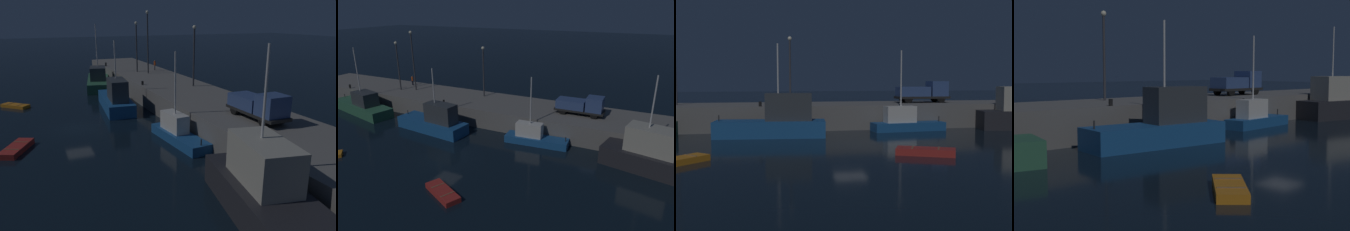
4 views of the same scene
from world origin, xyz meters
The scene contains 9 objects.
ground_plane centered at (0.00, 0.00, 0.00)m, with size 320.00×320.00×0.00m, color black.
pier_quay centered at (0.00, 12.68, 1.20)m, with size 69.52×8.14×2.41m.
fishing_trawler_red centered at (20.24, 6.40, 1.43)m, with size 12.58×5.94×9.13m.
fishing_boat_blue centered at (-5.39, 5.32, 1.28)m, with size 9.58×3.82×7.94m.
fishing_trawler_green centered at (6.95, 7.35, 0.85)m, with size 7.27×2.50×7.66m.
rowboat_white_mid centered at (-11.27, -5.47, 0.19)m, with size 3.26×3.29×0.41m.
lamp_post_central centered at (-3.54, 14.38, 6.60)m, with size 0.44×0.44×7.08m.
utility_truck centered at (10.89, 12.63, 3.59)m, with size 5.84×2.08×2.34m.
bollard_west centered at (-6.71, 9.04, 2.64)m, with size 0.28×0.28×0.46m, color black.
Camera 4 is at (-25.13, -17.37, 4.74)m, focal length 50.71 mm.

